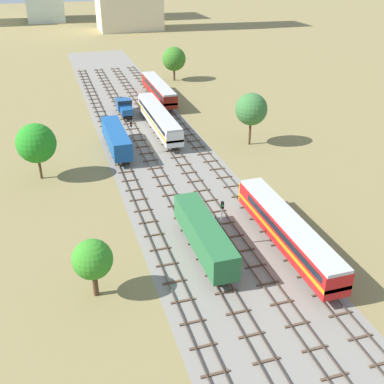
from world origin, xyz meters
The scene contains 18 objects.
ground_plane centered at (0.00, 56.00, 0.00)m, with size 480.00×480.00×0.00m, color olive.
ballast_bed centered at (0.00, 56.00, 0.00)m, with size 17.18×176.00×0.01m, color gray.
track_far_left centered at (-6.59, 57.00, 0.14)m, with size 2.40×126.00×0.29m.
track_left centered at (-2.20, 57.00, 0.14)m, with size 2.40×126.00×0.29m.
track_centre_left centered at (2.20, 57.00, 0.14)m, with size 2.40×126.00×0.29m.
track_centre centered at (6.59, 57.00, 0.14)m, with size 2.40×126.00×0.29m.
diesel_railcar_centre_nearest centered at (6.59, 27.34, 2.60)m, with size 2.96×20.50×3.80m.
freight_boxcar_left_near centered at (-2.19, 29.44, 2.45)m, with size 2.87×14.00×3.60m.
freight_boxcar_far_left_mid centered at (-6.59, 60.70, 2.45)m, with size 2.87×14.00×3.60m.
passenger_coach_centre_left_midfar centered at (2.20, 67.94, 2.61)m, with size 2.96×22.00×3.80m.
shunter_loco_left_far centered at (-2.20, 78.74, 2.01)m, with size 2.74×8.46×3.10m.
diesel_railcar_centre_farther centered at (6.59, 86.19, 2.60)m, with size 2.96×20.50×3.80m.
signal_post_nearest centered at (-4.39, 58.89, 3.58)m, with size 0.28×0.47×5.66m.
signal_post_near centered at (0.00, 30.10, 3.70)m, with size 0.28×0.47×5.88m.
lineside_tree_0 centered at (-18.60, 54.17, 5.40)m, with size 5.56×5.56×8.19m.
lineside_tree_1 centered at (14.39, 102.15, 5.24)m, with size 5.72×5.72×8.11m.
lineside_tree_2 centered at (15.25, 57.44, 6.10)m, with size 5.26×5.26×8.75m.
lineside_tree_3 centered at (-14.27, 25.95, 4.10)m, with size 3.84×3.84×6.05m.
Camera 1 is at (-16.14, -11.19, 29.96)m, focal length 44.49 mm.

